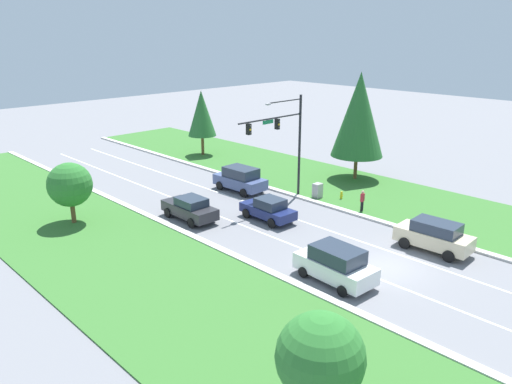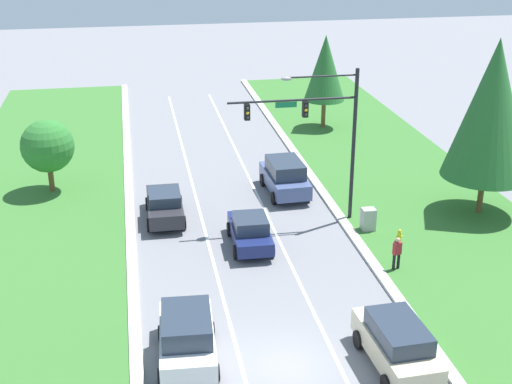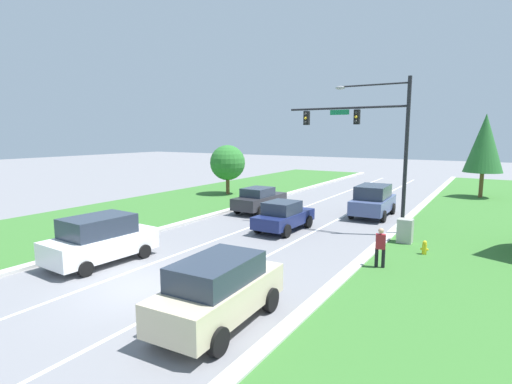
% 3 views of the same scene
% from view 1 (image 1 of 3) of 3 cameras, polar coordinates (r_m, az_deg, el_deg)
% --- Properties ---
extents(ground_plane, '(160.00, 160.00, 0.00)m').
position_cam_1_polar(ground_plane, '(30.35, 15.01, -8.18)').
color(ground_plane, slate).
extents(curb_strip_right, '(0.50, 90.00, 0.15)m').
position_cam_1_polar(curb_strip_right, '(34.94, 19.87, -4.97)').
color(curb_strip_right, beige).
rests_on(curb_strip_right, ground_plane).
extents(curb_strip_left, '(0.50, 90.00, 0.15)m').
position_cam_1_polar(curb_strip_left, '(26.10, 8.41, -12.08)').
color(curb_strip_left, beige).
rests_on(curb_strip_left, ground_plane).
extents(grass_verge_right, '(10.00, 90.00, 0.08)m').
position_cam_1_polar(grass_verge_right, '(39.49, 23.29, -2.81)').
color(grass_verge_right, '#38702D').
rests_on(grass_verge_right, ground_plane).
extents(grass_verge_left, '(10.00, 90.00, 0.08)m').
position_cam_1_polar(grass_verge_left, '(22.76, -0.08, -16.92)').
color(grass_verge_left, '#38702D').
rests_on(grass_verge_left, ground_plane).
extents(lane_stripe_inner_left, '(0.14, 81.00, 0.01)m').
position_cam_1_polar(lane_stripe_inner_left, '(28.95, 13.14, -9.34)').
color(lane_stripe_inner_left, white).
rests_on(lane_stripe_inner_left, ground_plane).
extents(lane_stripe_inner_right, '(0.14, 81.00, 0.01)m').
position_cam_1_polar(lane_stripe_inner_right, '(31.78, 16.72, -7.10)').
color(lane_stripe_inner_right, white).
rests_on(lane_stripe_inner_right, ground_plane).
extents(traffic_signal_mast, '(6.74, 0.41, 8.28)m').
position_cam_1_polar(traffic_signal_mast, '(38.99, 3.26, 6.69)').
color(traffic_signal_mast, black).
rests_on(traffic_signal_mast, ground_plane).
extents(white_suv, '(2.42, 4.62, 2.00)m').
position_cam_1_polar(white_suv, '(27.63, 9.09, -8.13)').
color(white_suv, white).
rests_on(white_suv, ground_plane).
extents(slate_blue_suv, '(2.36, 4.79, 2.07)m').
position_cam_1_polar(slate_blue_suv, '(42.33, -1.81, 1.51)').
color(slate_blue_suv, '#475684').
rests_on(slate_blue_suv, ground_plane).
extents(navy_sedan, '(2.07, 4.31, 1.68)m').
position_cam_1_polar(navy_sedan, '(35.84, 1.43, -1.96)').
color(navy_sedan, navy).
rests_on(navy_sedan, ground_plane).
extents(charcoal_sedan, '(2.07, 4.64, 1.71)m').
position_cam_1_polar(charcoal_sedan, '(36.23, -7.57, -1.85)').
color(charcoal_sedan, '#28282D').
rests_on(charcoal_sedan, ground_plane).
extents(champagne_suv, '(2.20, 4.64, 1.94)m').
position_cam_1_polar(champagne_suv, '(32.77, 19.70, -4.70)').
color(champagne_suv, beige).
rests_on(champagne_suv, ground_plane).
extents(utility_cabinet, '(0.70, 0.60, 1.26)m').
position_cam_1_polar(utility_cabinet, '(40.86, 7.04, 0.12)').
color(utility_cabinet, '#9E9E99').
rests_on(utility_cabinet, ground_plane).
extents(pedestrian, '(0.42, 0.31, 1.69)m').
position_cam_1_polar(pedestrian, '(38.26, 12.05, -0.91)').
color(pedestrian, black).
rests_on(pedestrian, ground_plane).
extents(fire_hydrant, '(0.34, 0.20, 0.70)m').
position_cam_1_polar(fire_hydrant, '(40.92, 9.73, -0.40)').
color(fire_hydrant, gold).
rests_on(fire_hydrant, ground_plane).
extents(conifer_near_right_tree, '(3.03, 3.03, 7.06)m').
position_cam_1_polar(conifer_near_right_tree, '(54.36, -6.23, 8.93)').
color(conifer_near_right_tree, brown).
rests_on(conifer_near_right_tree, ground_plane).
extents(oak_near_left_tree, '(2.85, 2.85, 4.87)m').
position_cam_1_polar(oak_near_left_tree, '(16.38, 7.35, -18.24)').
color(oak_near_left_tree, brown).
rests_on(oak_near_left_tree, ground_plane).
extents(conifer_far_right_tree, '(4.67, 4.67, 9.70)m').
position_cam_1_polar(conifer_far_right_tree, '(45.61, 11.67, 8.65)').
color(conifer_far_right_tree, brown).
rests_on(conifer_far_right_tree, ground_plane).
extents(oak_far_left_tree, '(3.09, 3.09, 4.42)m').
position_cam_1_polar(oak_far_left_tree, '(36.93, -20.51, 0.77)').
color(oak_far_left_tree, brown).
rests_on(oak_far_left_tree, ground_plane).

